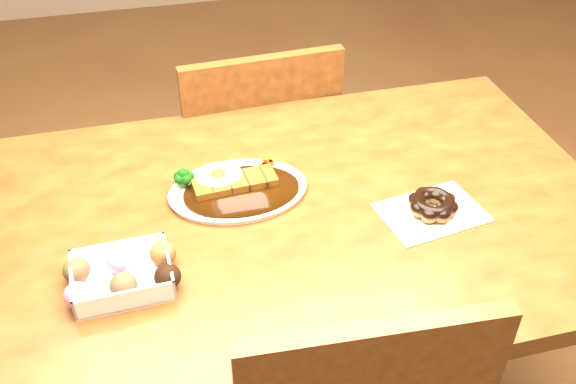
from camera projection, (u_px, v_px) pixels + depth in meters
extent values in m
cube|color=#512810|center=(305.00, 214.00, 1.26)|extent=(1.20, 0.80, 0.04)
cylinder|color=#512810|center=(65.00, 277.00, 1.64)|extent=(0.06, 0.06, 0.71)
cylinder|color=#512810|center=(451.00, 211.00, 1.85)|extent=(0.06, 0.06, 0.71)
cube|color=#512810|center=(249.00, 166.00, 1.90)|extent=(0.44, 0.44, 0.04)
cylinder|color=#512810|center=(287.00, 183.00, 2.21)|extent=(0.04, 0.04, 0.41)
cylinder|color=#512810|center=(189.00, 201.00, 2.13)|extent=(0.04, 0.04, 0.41)
cylinder|color=#512810|center=(320.00, 247.00, 1.95)|extent=(0.04, 0.04, 0.41)
cylinder|color=#512810|center=(210.00, 271.00, 1.87)|extent=(0.04, 0.04, 0.41)
cube|color=#512810|center=(264.00, 130.00, 1.61)|extent=(0.40, 0.05, 0.40)
ellipsoid|color=white|center=(238.00, 191.00, 1.28)|extent=(0.27, 0.19, 0.01)
ellipsoid|color=black|center=(242.00, 191.00, 1.26)|extent=(0.23, 0.16, 0.01)
cube|color=#6B380C|center=(235.00, 183.00, 1.27)|extent=(0.17, 0.07, 0.02)
ellipsoid|color=white|center=(218.00, 175.00, 1.27)|extent=(0.09, 0.08, 0.01)
ellipsoid|color=#FFB214|center=(218.00, 174.00, 1.27)|extent=(0.03, 0.03, 0.02)
cube|color=white|center=(122.00, 275.00, 1.07)|extent=(0.17, 0.13, 0.04)
ellipsoid|color=pink|center=(78.00, 295.00, 1.03)|extent=(0.05, 0.05, 0.04)
ellipsoid|color=black|center=(123.00, 285.00, 1.04)|extent=(0.05, 0.05, 0.04)
ellipsoid|color=black|center=(168.00, 276.00, 1.06)|extent=(0.05, 0.05, 0.04)
ellipsoid|color=black|center=(76.00, 270.00, 1.07)|extent=(0.05, 0.05, 0.04)
ellipsoid|color=pink|center=(120.00, 262.00, 1.09)|extent=(0.05, 0.05, 0.04)
ellipsoid|color=brown|center=(163.00, 253.00, 1.10)|extent=(0.05, 0.05, 0.04)
cube|color=silver|center=(431.00, 212.00, 1.23)|extent=(0.21, 0.16, 0.00)
torus|color=olive|center=(433.00, 206.00, 1.22)|extent=(0.11, 0.11, 0.03)
torus|color=black|center=(433.00, 202.00, 1.21)|extent=(0.10, 0.10, 0.02)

